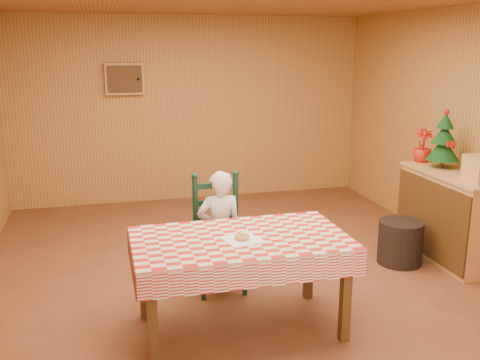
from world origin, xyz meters
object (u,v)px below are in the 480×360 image
(christmas_tree, at_px, (444,141))
(ladder_chair, at_px, (219,236))
(shelf_unit, at_px, (451,216))
(dining_table, at_px, (240,247))
(storage_bin, at_px, (400,242))
(seated_child, at_px, (220,232))

(christmas_tree, bearing_deg, ladder_chair, -172.76)
(ladder_chair, relative_size, shelf_unit, 0.87)
(dining_table, height_order, storage_bin, dining_table)
(christmas_tree, bearing_deg, dining_table, -156.21)
(ladder_chair, relative_size, storage_bin, 2.40)
(dining_table, xyz_separation_m, shelf_unit, (2.50, 0.86, -0.22))
(ladder_chair, height_order, storage_bin, ladder_chair)
(ladder_chair, distance_m, storage_bin, 1.95)
(dining_table, distance_m, seated_child, 0.74)
(storage_bin, bearing_deg, seated_child, -176.08)
(ladder_chair, bearing_deg, shelf_unit, 1.58)
(shelf_unit, bearing_deg, christmas_tree, 88.02)
(dining_table, height_order, seated_child, seated_child)
(shelf_unit, bearing_deg, ladder_chair, -178.42)
(ladder_chair, xyz_separation_m, shelf_unit, (2.50, 0.07, -0.04))
(dining_table, relative_size, christmas_tree, 2.67)
(ladder_chair, distance_m, christmas_tree, 2.62)
(dining_table, bearing_deg, christmas_tree, 23.79)
(dining_table, relative_size, shelf_unit, 1.34)
(ladder_chair, relative_size, seated_child, 0.96)
(shelf_unit, relative_size, christmas_tree, 2.00)
(shelf_unit, height_order, christmas_tree, christmas_tree)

